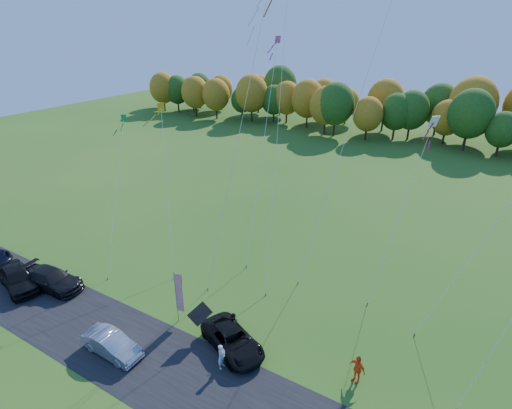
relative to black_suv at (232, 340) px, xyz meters
The scene contains 20 objects.
ground 2.36m from the black_suv, 164.44° to the left, with size 160.00×160.00×0.00m, color #215516.
asphalt_strip 4.09m from the black_suv, 122.66° to the right, with size 90.00×6.00×0.01m, color black.
tree_line 55.65m from the black_suv, 92.24° to the left, with size 116.00×12.00×10.00m, color #1E4711, non-canonical shape.
black_suv is the anchor object (origin of this frame).
silver_sedan 7.55m from the black_suv, 146.62° to the right, with size 1.46×4.20×1.38m, color #BAB9BE.
dark_truck_a 15.83m from the black_suv, behind, with size 2.16×5.31×1.54m, color black.
dark_truck_b 18.29m from the black_suv, behind, with size 2.04×5.06×1.73m, color black.
person_tailgate_a 1.64m from the black_suv, 79.58° to the right, with size 0.61×0.40×1.68m, color silver.
person_tailgate_b 1.40m from the black_suv, 119.09° to the left, with size 0.78×0.60×1.60m, color gray.
person_east 7.71m from the black_suv, 11.69° to the left, with size 1.06×0.44×1.80m, color #EB5816.
feather_flag 4.85m from the black_suv, behind, with size 0.53×0.19×4.06m.
kite_delta_blue 16.23m from the black_suv, 104.53° to the left, with size 5.62×11.75×25.16m.
kite_parafoil_orange 20.88m from the black_suv, 78.13° to the left, with size 6.30×11.52×32.40m.
kite_delta_red 14.82m from the black_suv, 118.88° to the left, with size 2.34×8.94×22.50m.
kite_parafoil_rainbow 17.65m from the black_suv, 38.78° to the left, with size 7.37×6.75×15.39m.
kite_diamond_yellow 13.68m from the black_suv, 148.48° to the left, with size 5.14×5.72×13.26m.
kite_diamond_green 15.22m from the black_suv, 164.57° to the left, with size 2.14×5.85×12.48m.
kite_diamond_white 15.07m from the black_suv, 60.41° to the left, with size 2.18×7.66×13.25m.
kite_diamond_pink 15.05m from the black_suv, 111.50° to the left, with size 1.45×7.16×18.29m.
kite_diamond_blue_low 15.49m from the black_suv, 18.10° to the left, with size 3.32×5.24×10.14m.
Camera 1 is at (13.30, -16.51, 18.95)m, focal length 28.00 mm.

